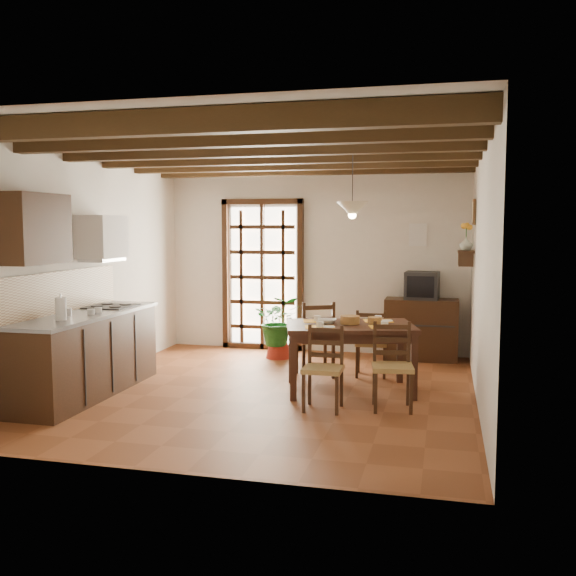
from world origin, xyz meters
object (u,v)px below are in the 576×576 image
(chair_far_left, at_px, (315,353))
(chair_far_right, at_px, (371,355))
(dining_table, at_px, (350,333))
(chair_near_right, at_px, (392,382))
(potted_plant, at_px, (278,318))
(crt_tv, at_px, (422,286))
(sideboard, at_px, (421,329))
(kitchen_counter, at_px, (87,353))
(pendant_lamp, at_px, (352,208))
(chair_near_left, at_px, (323,384))

(chair_far_left, height_order, chair_far_right, chair_far_left)
(dining_table, bearing_deg, chair_near_right, -63.87)
(chair_near_right, relative_size, potted_plant, 0.48)
(dining_table, xyz_separation_m, crt_tv, (0.72, 1.97, 0.37))
(dining_table, distance_m, sideboard, 2.12)
(potted_plant, bearing_deg, dining_table, -51.69)
(sideboard, relative_size, potted_plant, 0.54)
(kitchen_counter, distance_m, chair_far_right, 3.40)
(chair_near_right, bearing_deg, pendant_lamp, 118.09)
(dining_table, height_order, chair_far_right, chair_far_right)
(kitchen_counter, distance_m, chair_near_right, 3.36)
(sideboard, xyz_separation_m, crt_tv, (-0.00, -0.01, 0.62))
(kitchen_counter, bearing_deg, sideboard, 38.62)
(potted_plant, xyz_separation_m, pendant_lamp, (1.25, -1.49, 1.51))
(crt_tv, distance_m, potted_plant, 2.07)
(kitchen_counter, bearing_deg, chair_far_right, 28.98)
(potted_plant, distance_m, pendant_lamp, 2.46)
(chair_far_left, relative_size, potted_plant, 0.51)
(dining_table, xyz_separation_m, chair_far_right, (0.16, 0.79, -0.41))
(kitchen_counter, bearing_deg, chair_near_left, 1.23)
(chair_far_left, xyz_separation_m, crt_tv, (1.25, 1.36, 0.75))
(pendant_lamp, bearing_deg, sideboard, 68.92)
(crt_tv, relative_size, potted_plant, 0.26)
(dining_table, relative_size, potted_plant, 0.86)
(chair_near_right, xyz_separation_m, sideboard, (0.19, 2.59, 0.15))
(chair_far_left, bearing_deg, chair_near_right, 103.81)
(chair_near_left, relative_size, chair_far_right, 1.01)
(kitchen_counter, xyz_separation_m, chair_far_left, (2.29, 1.46, -0.18))
(chair_near_left, xyz_separation_m, sideboard, (0.88, 2.77, 0.16))
(chair_near_left, bearing_deg, chair_far_left, 104.02)
(chair_far_right, xyz_separation_m, crt_tv, (0.57, 1.17, 0.78))
(chair_near_left, bearing_deg, sideboard, 71.68)
(chair_far_left, height_order, potted_plant, potted_plant)
(chair_near_right, bearing_deg, chair_near_left, -173.75)
(chair_near_right, height_order, potted_plant, potted_plant)
(dining_table, bearing_deg, pendant_lamp, 75.25)
(chair_near_left, bearing_deg, chair_far_right, 78.18)
(chair_near_right, distance_m, chair_far_left, 1.62)
(chair_far_left, bearing_deg, crt_tv, -159.57)
(kitchen_counter, height_order, potted_plant, potted_plant)
(chair_far_right, xyz_separation_m, potted_plant, (-1.41, 0.79, 0.30))
(crt_tv, distance_m, pendant_lamp, 2.25)
(chair_near_left, height_order, sideboard, sideboard)
(chair_near_left, distance_m, chair_far_right, 1.62)
(chair_far_right, bearing_deg, pendant_lamp, 73.23)
(chair_near_left, xyz_separation_m, potted_plant, (-1.10, 2.38, 0.30))
(kitchen_counter, relative_size, potted_plant, 1.21)
(chair_near_left, relative_size, chair_near_right, 0.96)
(chair_near_right, bearing_deg, sideboard, 77.18)
(chair_far_right, distance_m, potted_plant, 1.65)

